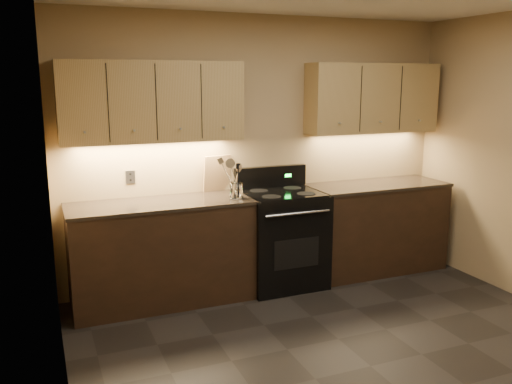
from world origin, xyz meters
TOP-DOWN VIEW (x-y plane):
  - floor at (0.00, 0.00)m, footprint 4.00×4.00m
  - wall_back at (0.00, 2.00)m, footprint 4.00×0.04m
  - wall_left at (-2.00, 0.00)m, footprint 0.04×4.00m
  - counter_left at (-1.10, 1.70)m, footprint 1.62×0.62m
  - counter_right at (1.18, 1.70)m, footprint 1.46×0.62m
  - stove at (0.08, 1.68)m, footprint 0.76×0.68m
  - upper_cab_left at (-1.10, 1.85)m, footprint 1.60×0.30m
  - upper_cab_right at (1.18, 1.85)m, footprint 1.44×0.30m
  - outlet_plate at (-1.30, 1.99)m, footprint 0.08×0.01m
  - utensil_crock at (-0.42, 1.60)m, footprint 0.12×0.12m
  - cutting_board at (-0.48, 1.97)m, footprint 0.29×0.11m
  - wooden_spoon at (-0.45, 1.60)m, footprint 0.14×0.08m
  - black_turner at (-0.41, 1.57)m, footprint 0.11×0.13m
  - steel_spatula at (-0.40, 1.62)m, footprint 0.25×0.15m
  - steel_skimmer at (-0.39, 1.58)m, footprint 0.17×0.14m

SIDE VIEW (x-z plane):
  - floor at x=0.00m, z-range 0.00..0.00m
  - counter_left at x=-1.10m, z-range 0.00..0.93m
  - counter_right at x=1.18m, z-range 0.00..0.93m
  - stove at x=0.08m, z-range -0.09..1.05m
  - utensil_crock at x=-0.42m, z-range 0.92..1.07m
  - wooden_spoon at x=-0.45m, z-range 0.94..1.25m
  - black_turner at x=-0.41m, z-range 0.94..1.27m
  - cutting_board at x=-0.48m, z-range 0.93..1.28m
  - steel_skimmer at x=-0.39m, z-range 0.94..1.29m
  - outlet_plate at x=-1.30m, z-range 1.06..1.18m
  - steel_spatula at x=-0.40m, z-range 0.95..1.34m
  - wall_back at x=0.00m, z-range 0.00..2.60m
  - wall_left at x=-2.00m, z-range 0.00..2.60m
  - upper_cab_left at x=-1.10m, z-range 1.45..2.15m
  - upper_cab_right at x=1.18m, z-range 1.45..2.15m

